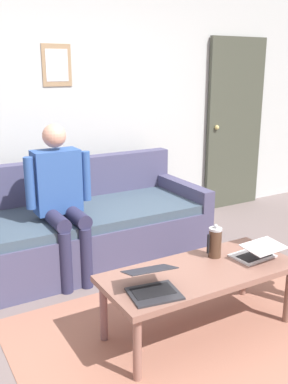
# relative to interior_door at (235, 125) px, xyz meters

# --- Properties ---
(ground_plane) EXTENTS (7.68, 7.68, 0.00)m
(ground_plane) POSITION_rel_interior_door_xyz_m (2.08, 2.11, -1.02)
(ground_plane) COLOR #6E605E
(area_rug) EXTENTS (2.39, 1.80, 0.01)m
(area_rug) POSITION_rel_interior_door_xyz_m (2.05, 2.16, -1.02)
(area_rug) COLOR #986350
(area_rug) RESTS_ON ground_plane
(back_wall) EXTENTS (7.04, 0.11, 2.70)m
(back_wall) POSITION_rel_interior_door_xyz_m (2.08, -0.09, 0.33)
(back_wall) COLOR #B7BBB9
(back_wall) RESTS_ON ground_plane
(interior_door) EXTENTS (0.82, 0.09, 2.05)m
(interior_door) POSITION_rel_interior_door_xyz_m (0.00, 0.00, 0.00)
(interior_door) COLOR #414437
(interior_door) RESTS_ON ground_plane
(couch) EXTENTS (2.10, 0.94, 0.88)m
(couch) POSITION_rel_interior_door_xyz_m (2.23, 0.61, -0.72)
(couch) COLOR #444262
(couch) RESTS_ON ground_plane
(coffee_table) EXTENTS (1.30, 0.56, 0.45)m
(coffee_table) POSITION_rel_interior_door_xyz_m (2.05, 2.06, -0.62)
(coffee_table) COLOR #82594C
(coffee_table) RESTS_ON ground_plane
(laptop_left) EXTENTS (0.33, 0.35, 0.16)m
(laptop_left) POSITION_rel_interior_door_xyz_m (2.47, 2.15, -0.53)
(laptop_left) COLOR #28282D
(laptop_left) RESTS_ON coffee_table
(laptop_center) EXTENTS (0.30, 0.31, 0.12)m
(laptop_center) POSITION_rel_interior_door_xyz_m (1.61, 2.11, -0.54)
(laptop_center) COLOR silver
(laptop_center) RESTS_ON coffee_table
(french_press) EXTENTS (0.11, 0.09, 0.24)m
(french_press) POSITION_rel_interior_door_xyz_m (1.84, 1.94, -0.47)
(french_press) COLOR #4C3323
(french_press) RESTS_ON coffee_table
(person_seated) EXTENTS (0.55, 0.51, 1.28)m
(person_seated) POSITION_rel_interior_door_xyz_m (2.54, 0.84, -0.30)
(person_seated) COLOR #292846
(person_seated) RESTS_ON ground_plane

